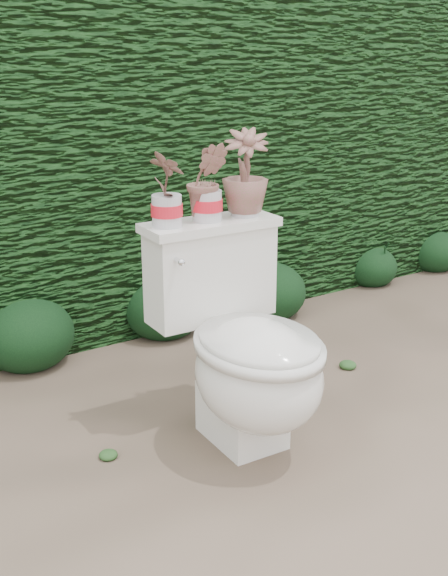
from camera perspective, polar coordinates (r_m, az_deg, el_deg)
ground at (r=2.62m, az=-0.37°, el=-12.98°), size 60.00×60.00×0.00m
hedge at (r=3.72m, az=-14.02°, el=9.33°), size 8.00×1.00×1.60m
toilet at (r=2.53m, az=1.71°, el=-5.04°), size 0.51×0.69×0.78m
potted_plant_left at (r=2.48m, az=-4.58°, el=7.65°), size 0.12×0.15×0.25m
potted_plant_center at (r=2.55m, az=-1.35°, el=8.21°), size 0.18×0.17×0.26m
potted_plant_right at (r=2.63m, az=1.68°, el=8.92°), size 0.23×0.23×0.30m
liriope_clump_3 at (r=3.34m, az=-15.36°, el=-3.07°), size 0.42×0.42×0.34m
liriope_clump_4 at (r=3.58m, az=-4.83°, el=-1.07°), size 0.41×0.41×0.33m
liriope_clump_5 at (r=3.82m, az=3.58°, el=0.12°), size 0.39×0.39×0.31m
liriope_clump_6 at (r=4.43m, az=11.55°, el=2.00°), size 0.31×0.31×0.25m
liriope_clump_7 at (r=4.81m, az=16.29°, el=3.11°), size 0.34×0.34×0.27m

